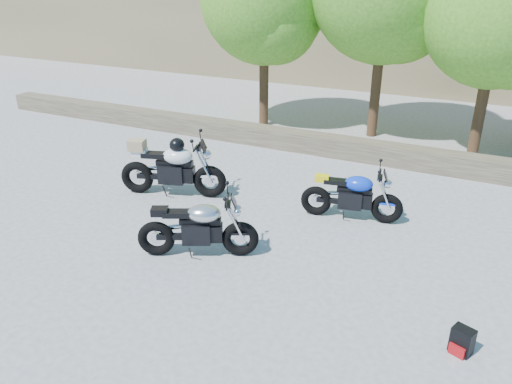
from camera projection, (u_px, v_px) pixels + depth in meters
ground at (221, 250)px, 8.73m from camera, size 90.00×90.00×0.00m
stone_wall at (323, 144)px, 13.14m from camera, size 22.00×0.55×0.50m
tree_decid_left at (267, 1)px, 14.03m from camera, size 3.67×3.67×5.62m
tree_decid_right at (503, 15)px, 11.52m from camera, size 3.54×3.54×5.41m
silver_bike at (199, 229)px, 8.38m from camera, size 1.93×1.03×1.04m
white_bike at (172, 167)px, 10.60m from camera, size 2.28×0.96×1.29m
blue_bike at (352, 196)px, 9.62m from camera, size 1.97×0.65×0.99m
backpack at (462, 341)px, 6.35m from camera, size 0.32×0.30×0.36m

